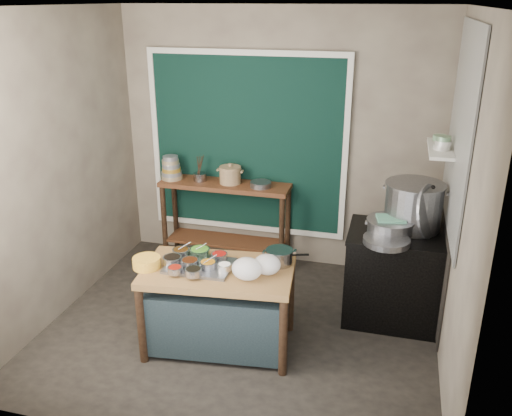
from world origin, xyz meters
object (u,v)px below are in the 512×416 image
(back_counter, at_px, (226,223))
(yellow_basin, at_px, (147,262))
(stove_block, at_px, (396,277))
(condiment_tray, at_px, (200,266))
(saucepan, at_px, (279,257))
(prep_table, at_px, (219,307))
(ceramic_crock, at_px, (230,176))
(utensil_cup, at_px, (200,177))
(stock_pot, at_px, (413,206))
(steamer, at_px, (390,227))

(back_counter, distance_m, yellow_basin, 1.74)
(stove_block, relative_size, condiment_tray, 1.64)
(stove_block, bearing_deg, saucepan, -147.20)
(prep_table, bearing_deg, saucepan, 18.37)
(yellow_basin, xyz_separation_m, ceramic_crock, (0.19, 1.72, 0.24))
(prep_table, relative_size, saucepan, 5.22)
(back_counter, relative_size, yellow_basin, 6.21)
(stove_block, height_order, yellow_basin, stove_block)
(condiment_tray, distance_m, ceramic_crock, 1.64)
(yellow_basin, bearing_deg, utensil_cup, 95.15)
(condiment_tray, bearing_deg, yellow_basin, -164.74)
(stock_pot, bearing_deg, ceramic_crock, 162.91)
(ceramic_crock, bearing_deg, condiment_tray, -81.78)
(condiment_tray, xyz_separation_m, steamer, (1.51, 0.81, 0.19))
(stock_pot, bearing_deg, condiment_tray, -149.34)
(prep_table, distance_m, utensil_cup, 1.85)
(utensil_cup, bearing_deg, ceramic_crock, 1.13)
(condiment_tray, distance_m, saucepan, 0.68)
(back_counter, bearing_deg, steamer, -23.45)
(condiment_tray, distance_m, utensil_cup, 1.71)
(back_counter, distance_m, utensil_cup, 0.59)
(condiment_tray, bearing_deg, utensil_cup, 110.00)
(stove_block, xyz_separation_m, utensil_cup, (-2.19, 0.73, 0.57))
(steamer, bearing_deg, saucepan, -146.83)
(prep_table, relative_size, back_counter, 0.86)
(steamer, bearing_deg, prep_table, -149.57)
(utensil_cup, distance_m, steamer, 2.24)
(yellow_basin, bearing_deg, prep_table, 12.47)
(utensil_cup, bearing_deg, stove_block, -18.50)
(stock_pot, bearing_deg, steamer, -133.19)
(stove_block, bearing_deg, utensil_cup, 161.50)
(back_counter, height_order, yellow_basin, back_counter)
(stove_block, height_order, saucepan, saucepan)
(prep_table, relative_size, steamer, 2.90)
(saucepan, xyz_separation_m, ceramic_crock, (-0.86, 1.37, 0.22))
(stove_block, relative_size, yellow_basin, 3.86)
(utensil_cup, height_order, stock_pot, stock_pot)
(stock_pot, bearing_deg, yellow_basin, -152.13)
(stock_pot, bearing_deg, saucepan, -144.04)
(stock_pot, distance_m, steamer, 0.31)
(ceramic_crock, distance_m, stock_pot, 2.02)
(prep_table, bearing_deg, condiment_tray, 178.16)
(saucepan, bearing_deg, condiment_tray, -177.81)
(yellow_basin, relative_size, ceramic_crock, 0.93)
(yellow_basin, bearing_deg, stove_block, 25.69)
(yellow_basin, bearing_deg, condiment_tray, 15.26)
(saucepan, bearing_deg, stove_block, 14.78)
(yellow_basin, distance_m, saucepan, 1.11)
(stove_block, height_order, utensil_cup, utensil_cup)
(yellow_basin, relative_size, utensil_cup, 1.57)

